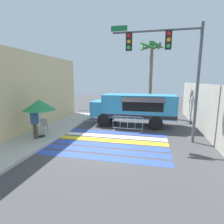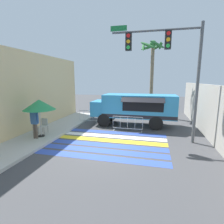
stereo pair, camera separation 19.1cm
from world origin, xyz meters
The scene contains 13 objects.
ground_plane centered at (0.00, 0.00, 0.00)m, with size 60.00×60.00×0.00m, color #424244.
sidewalk_left centered at (-5.22, 0.00, 0.07)m, with size 4.40×16.00×0.15m.
building_left_facade centered at (-5.44, 0.00, 2.58)m, with size 0.25×16.00×5.15m.
concrete_wall_right centered at (5.57, 3.00, 1.56)m, with size 0.20×16.00×3.13m.
crosswalk_painted centered at (0.00, 0.69, 0.00)m, with size 6.40×4.36×0.01m.
food_truck centered at (0.85, 4.80, 1.43)m, with size 6.17×2.51×2.33m.
traffic_signal_pole centered at (3.02, 1.80, 4.55)m, with size 4.72×0.29×6.29m.
patio_umbrella centered at (-3.95, 0.42, 2.01)m, with size 1.79×1.79×2.16m.
folding_chair centered at (-4.23, 1.09, 0.68)m, with size 0.42×0.42×0.89m.
vendor_person centered at (-4.04, 0.04, 1.17)m, with size 0.53×0.23×1.78m.
barricade_front centered at (0.71, 3.12, 0.50)m, with size 2.01×0.44×1.01m.
barricade_side centered at (-2.70, 4.74, 0.48)m, with size 1.51×0.44×1.01m.
palm_tree centered at (2.04, 8.80, 4.98)m, with size 2.27×2.44×6.89m.
Camera 1 is at (2.17, -8.17, 3.40)m, focal length 28.00 mm.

